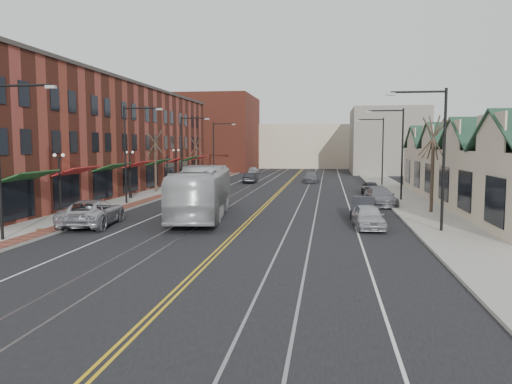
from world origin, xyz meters
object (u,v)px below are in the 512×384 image
(parked_car_c, at_px, (380,197))
(transit_bus, at_px, (202,193))
(parked_car_d, at_px, (371,188))
(parked_car_a, at_px, (368,217))
(parked_suv, at_px, (92,213))
(parked_car_b, at_px, (363,207))

(parked_car_c, bearing_deg, transit_bus, -153.70)
(transit_bus, height_order, parked_car_d, transit_bus)
(transit_bus, xyz_separation_m, parked_car_d, (12.70, 17.40, -1.08))
(parked_car_c, bearing_deg, parked_car_a, -106.92)
(transit_bus, distance_m, parked_suv, 7.25)
(parked_suv, height_order, parked_car_a, parked_suv)
(transit_bus, bearing_deg, parked_suv, 27.73)
(parked_car_a, height_order, parked_car_c, parked_car_c)
(parked_car_a, distance_m, parked_car_c, 11.44)
(parked_car_a, bearing_deg, transit_bus, 162.19)
(parked_suv, xyz_separation_m, parked_car_b, (16.80, 5.95, -0.12))
(parked_car_c, bearing_deg, parked_car_b, -112.72)
(parked_car_a, bearing_deg, parked_car_d, 80.87)
(parked_suv, distance_m, parked_car_b, 17.82)
(transit_bus, bearing_deg, parked_car_c, -153.04)
(transit_bus, distance_m, parked_car_c, 15.38)
(parked_car_b, relative_size, parked_car_c, 0.83)
(transit_bus, bearing_deg, parked_car_b, -177.66)
(parked_car_b, bearing_deg, parked_car_d, 89.81)
(parked_car_b, height_order, parked_car_c, parked_car_c)
(parked_car_b, bearing_deg, parked_car_c, 81.55)
(transit_bus, height_order, parked_suv, transit_bus)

